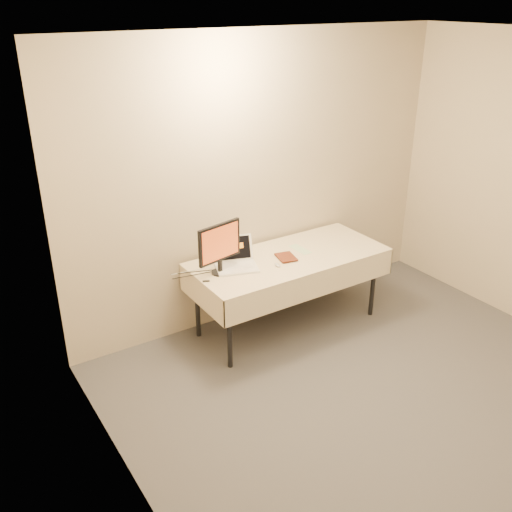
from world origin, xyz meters
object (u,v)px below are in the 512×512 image
laptop (235,260)px  book (278,249)px  table (289,262)px  monitor (219,245)px

laptop → book: (0.40, -0.11, 0.05)m
table → book: (-0.13, -0.01, 0.17)m
laptop → book: 0.41m
table → book: size_ratio=8.86×
monitor → book: monitor is taller
table → monitor: monitor is taller
laptop → monitor: bearing=-143.9°
table → laptop: 0.55m
laptop → book: laptop is taller
laptop → book: size_ratio=2.16×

